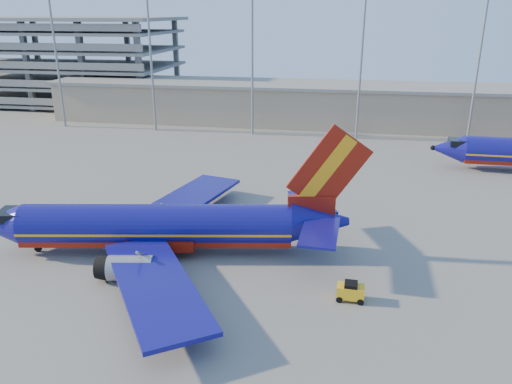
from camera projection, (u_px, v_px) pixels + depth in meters
The scene contains 6 objects.
ground at pixel (220, 231), 54.69m from camera, with size 220.00×220.00×0.00m, color slate.
terminal_building at pixel (333, 104), 105.23m from camera, with size 122.00×16.00×8.50m.
parking_garage at pixel (57, 56), 129.52m from camera, with size 62.00×32.00×21.40m.
light_mast_row at pixel (306, 42), 90.44m from camera, with size 101.60×1.60×28.65m.
aircraft_main at pixel (166, 226), 49.07m from camera, with size 38.30×36.54×13.05m.
baggage_tug at pixel (351, 291), 41.37m from camera, with size 2.32×1.45×1.63m.
Camera 1 is at (12.67, -48.47, 22.68)m, focal length 35.00 mm.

